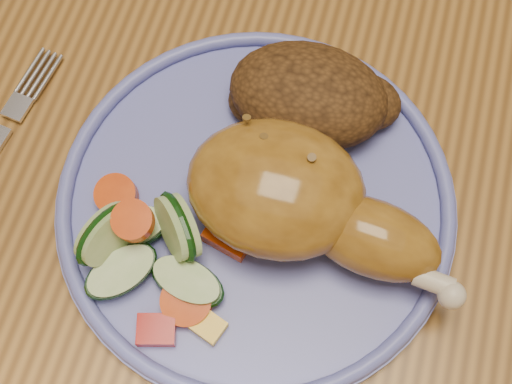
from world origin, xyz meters
TOP-DOWN VIEW (x-y plane):
  - ground at (0.00, 0.00)m, footprint 4.00×4.00m
  - dining_table at (0.00, 0.00)m, footprint 0.90×1.40m
  - plate at (-0.02, -0.10)m, footprint 0.26×0.26m
  - plate_rim at (-0.02, -0.10)m, footprint 0.26×0.26m
  - chicken_leg at (0.01, -0.11)m, footprint 0.18×0.09m
  - rice_pilaf at (-0.00, -0.03)m, footprint 0.12×0.08m
  - vegetable_pile at (-0.08, -0.16)m, footprint 0.11×0.10m

SIDE VIEW (x-z plane):
  - ground at x=0.00m, z-range 0.00..0.00m
  - dining_table at x=0.00m, z-range 0.29..1.04m
  - plate at x=-0.02m, z-range 0.75..0.76m
  - plate_rim at x=-0.02m, z-range 0.76..0.77m
  - vegetable_pile at x=-0.08m, z-range 0.75..0.80m
  - rice_pilaf at x=0.00m, z-range 0.76..0.80m
  - chicken_leg at x=0.01m, z-range 0.76..0.82m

